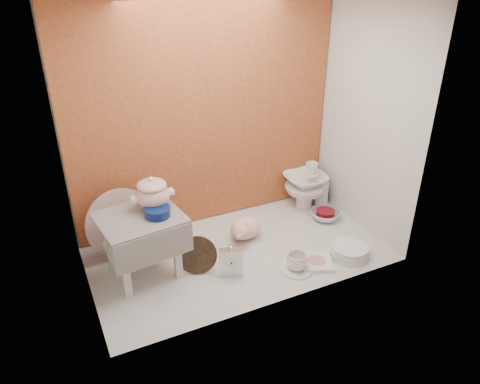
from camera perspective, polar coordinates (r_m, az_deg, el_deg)
The scene contains 17 objects.
ground at distance 2.95m, azimuth -0.19°, elevation -7.47°, with size 1.80×1.80×0.00m, color silver.
niche_shell at distance 2.68m, azimuth -1.89°, elevation 11.06°, with size 1.86×1.03×1.53m.
step_stool at distance 2.72m, azimuth -11.82°, elevation -6.46°, with size 0.45×0.38×0.39m, color silver, non-canonical shape.
soup_tureen at distance 2.65m, azimuth -10.69°, elevation -0.03°, with size 0.24×0.24×0.20m, color white, non-canonical shape.
cobalt_bowl at distance 2.59m, azimuth -10.06°, elevation -2.41°, with size 0.14×0.14×0.05m, color #0A1C51.
floral_platter at distance 2.93m, azimuth -14.44°, elevation -3.70°, with size 0.43×0.10×0.43m, color white, non-canonical shape.
blue_white_vase at distance 3.01m, azimuth -13.97°, elevation -4.50°, with size 0.26×0.26×0.27m, color white.
lacquer_tray at distance 2.74m, azimuth -5.27°, elevation -7.71°, with size 0.23×0.07×0.23m, color black, non-canonical shape.
mantel_clock at distance 2.71m, azimuth -1.10°, elevation -8.44°, with size 0.14×0.05×0.20m, color silver.
plush_pig at distance 3.04m, azimuth 0.69°, elevation -4.42°, with size 0.27×0.19×0.16m, color beige.
teacup_saucer at distance 2.82m, azimuth 6.92°, elevation -9.39°, with size 0.19×0.19×0.01m, color white.
gold_rim_teacup at distance 2.79m, azimuth 6.99°, elevation -8.48°, with size 0.12×0.12×0.10m, color white.
lattice_dish at distance 2.88m, azimuth 9.32°, elevation -8.48°, with size 0.19×0.19×0.03m, color white.
dinner_plate_stack at distance 2.98m, azimuth 13.28°, elevation -7.03°, with size 0.24×0.24×0.07m, color white.
crystal_bowl at distance 3.33m, azimuth 10.38°, elevation -2.79°, with size 0.20×0.20×0.06m, color silver.
clear_glass_vase at distance 3.47m, azimuth 9.96°, elevation -0.18°, with size 0.09×0.09×0.19m, color silver.
porcelain_tower at distance 3.41m, azimuth 7.98°, elevation 0.87°, with size 0.30×0.30×0.34m, color white, non-canonical shape.
Camera 1 is at (-1.02, -2.17, 1.71)m, focal length 34.83 mm.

